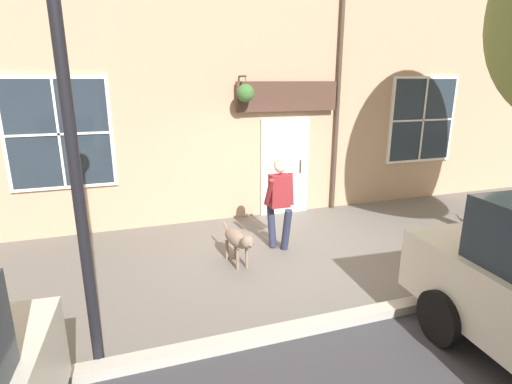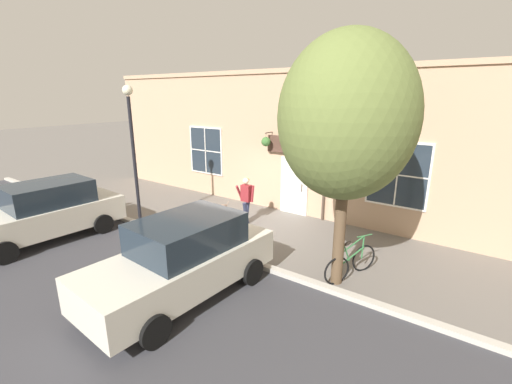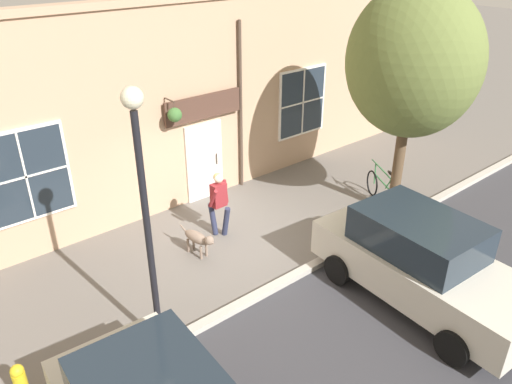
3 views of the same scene
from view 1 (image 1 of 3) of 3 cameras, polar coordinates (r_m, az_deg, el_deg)
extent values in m
plane|color=#66605B|center=(6.89, 5.01, -9.07)|extent=(90.00, 90.00, 0.00)
cube|color=#B2ADA3|center=(5.32, 13.98, -16.91)|extent=(0.20, 28.00, 0.12)
cube|color=tan|center=(8.46, -1.05, 13.17)|extent=(0.30, 18.00, 5.00)
cube|color=white|center=(8.75, 4.07, 3.63)|extent=(0.10, 1.10, 2.10)
cube|color=#232D38|center=(8.73, 4.14, 3.27)|extent=(0.03, 0.90, 1.90)
cylinder|color=#47382D|center=(8.81, 6.41, 3.65)|extent=(0.03, 0.03, 0.30)
cube|color=#4C3328|center=(8.47, 4.54, 13.46)|extent=(0.08, 2.20, 0.60)
cylinder|color=#47382D|center=(9.05, 11.55, 11.45)|extent=(0.09, 0.09, 4.50)
cylinder|color=#47382D|center=(8.01, -1.93, 16.21)|extent=(0.44, 0.04, 0.04)
cylinder|color=#47382D|center=(7.84, -1.53, 14.90)|extent=(0.01, 0.01, 0.34)
cone|color=#2D2823|center=(7.84, -1.52, 13.29)|extent=(0.32, 0.32, 0.18)
sphere|color=#3D6B33|center=(7.84, -1.52, 13.95)|extent=(0.34, 0.34, 0.34)
cube|color=white|center=(8.02, -26.32, 7.46)|extent=(0.08, 1.82, 2.02)
cube|color=#232D38|center=(7.99, -26.34, 7.43)|extent=(0.03, 1.70, 1.90)
cube|color=white|center=(7.97, -26.36, 7.41)|extent=(0.04, 0.04, 1.90)
cube|color=white|center=(7.97, -26.36, 7.41)|extent=(0.04, 1.70, 0.04)
cube|color=white|center=(10.48, 22.61, 9.48)|extent=(0.08, 1.82, 2.02)
cube|color=#232D38|center=(10.46, 22.71, 9.46)|extent=(0.03, 1.70, 1.90)
cube|color=white|center=(10.44, 22.78, 9.44)|extent=(0.04, 0.04, 1.90)
cube|color=white|center=(10.44, 22.78, 9.44)|extent=(0.04, 1.70, 0.04)
cylinder|color=#282D47|center=(6.93, 4.35, -5.43)|extent=(0.29, 0.13, 0.79)
cylinder|color=#282D47|center=(7.12, 2.24, -4.79)|extent=(0.29, 0.13, 0.79)
cube|color=maroon|center=(6.81, 3.37, 0.17)|extent=(0.22, 0.34, 0.57)
sphere|color=beige|center=(6.69, 3.49, 3.64)|extent=(0.21, 0.21, 0.21)
sphere|color=tan|center=(6.71, 3.40, 3.87)|extent=(0.20, 0.20, 0.20)
cylinder|color=maroon|center=(6.94, 5.00, 0.44)|extent=(0.16, 0.09, 0.57)
cylinder|color=maroon|center=(6.63, 1.87, -0.04)|extent=(0.33, 0.09, 0.52)
ellipsoid|color=#7F6B5B|center=(6.45, -2.82, -6.61)|extent=(0.74, 0.37, 0.24)
cylinder|color=#7F6B5B|center=(6.41, -1.33, -9.37)|extent=(0.06, 0.06, 0.33)
cylinder|color=#7F6B5B|center=(6.35, -2.65, -9.65)|extent=(0.06, 0.06, 0.33)
cylinder|color=#7F6B5B|center=(6.76, -2.91, -8.00)|extent=(0.06, 0.06, 0.33)
cylinder|color=#7F6B5B|center=(6.70, -4.17, -8.24)|extent=(0.06, 0.06, 0.33)
sphere|color=#7F6B5B|center=(6.07, -1.20, -7.13)|extent=(0.20, 0.20, 0.20)
cone|color=#7F6B5B|center=(5.98, -0.73, -7.68)|extent=(0.11, 0.10, 0.09)
cone|color=#7F6B5B|center=(6.06, -0.82, -6.21)|extent=(0.06, 0.06, 0.07)
cone|color=#7F6B5B|center=(6.02, -1.68, -6.37)|extent=(0.06, 0.06, 0.07)
cylinder|color=#7F6B5B|center=(6.80, -4.34, -4.97)|extent=(0.21, 0.07, 0.14)
cylinder|color=black|center=(5.15, 24.90, -15.92)|extent=(0.63, 0.22, 0.62)
cylinder|color=black|center=(3.96, -24.44, 3.01)|extent=(0.11, 0.11, 4.22)
camera|label=2|loc=(9.72, 90.59, 8.32)|focal=24.00mm
camera|label=3|loc=(5.28, -148.48, 27.87)|focal=35.00mm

